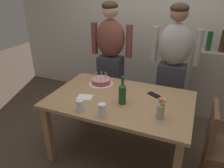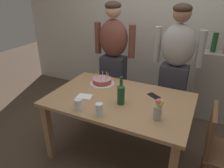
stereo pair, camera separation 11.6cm
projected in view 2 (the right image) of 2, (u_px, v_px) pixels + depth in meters
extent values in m
plane|color=#47382B|center=(119.00, 152.00, 2.56)|extent=(10.00, 10.00, 0.00)
cube|color=beige|center=(161.00, 24.00, 3.28)|extent=(5.20, 0.10, 2.60)
cube|color=#A37A51|center=(120.00, 100.00, 2.26)|extent=(1.50, 0.96, 0.03)
cube|color=#A37A51|center=(48.00, 132.00, 2.35)|extent=(0.07, 0.07, 0.70)
cube|color=#A37A51|center=(87.00, 100.00, 3.02)|extent=(0.07, 0.07, 0.70)
cube|color=#A37A51|center=(186.00, 124.00, 2.48)|extent=(0.07, 0.07, 0.70)
cylinder|color=white|center=(102.00, 83.00, 2.58)|extent=(0.30, 0.30, 0.01)
cylinder|color=#B24C42|center=(102.00, 81.00, 2.57)|extent=(0.23, 0.23, 0.06)
cylinder|color=#D18E9E|center=(102.00, 79.00, 2.55)|extent=(0.23, 0.23, 0.01)
cylinder|color=beige|center=(97.00, 78.00, 2.50)|extent=(0.01, 0.01, 0.05)
sphere|color=#F9C64C|center=(97.00, 75.00, 2.48)|extent=(0.01, 0.01, 0.01)
cylinder|color=#93B7DB|center=(101.00, 79.00, 2.48)|extent=(0.01, 0.01, 0.05)
sphere|color=#F9C64C|center=(101.00, 76.00, 2.46)|extent=(0.01, 0.01, 0.01)
cylinder|color=#EAB266|center=(106.00, 78.00, 2.49)|extent=(0.01, 0.01, 0.05)
sphere|color=#F9C64C|center=(106.00, 75.00, 2.48)|extent=(0.01, 0.01, 0.01)
cylinder|color=#EAB266|center=(108.00, 76.00, 2.54)|extent=(0.01, 0.01, 0.05)
sphere|color=#F9C64C|center=(108.00, 74.00, 2.52)|extent=(0.01, 0.01, 0.01)
cylinder|color=#93B7DB|center=(107.00, 75.00, 2.59)|extent=(0.01, 0.01, 0.05)
sphere|color=#F9C64C|center=(107.00, 72.00, 2.57)|extent=(0.01, 0.01, 0.01)
cylinder|color=beige|center=(103.00, 74.00, 2.61)|extent=(0.01, 0.01, 0.05)
sphere|color=#F9C64C|center=(103.00, 71.00, 2.59)|extent=(0.01, 0.01, 0.01)
cylinder|color=beige|center=(98.00, 75.00, 2.59)|extent=(0.01, 0.01, 0.05)
sphere|color=#F9C64C|center=(98.00, 72.00, 2.58)|extent=(0.01, 0.01, 0.01)
cylinder|color=#EAB266|center=(96.00, 76.00, 2.55)|extent=(0.01, 0.01, 0.05)
sphere|color=#F9C64C|center=(96.00, 74.00, 2.53)|extent=(0.01, 0.01, 0.01)
cylinder|color=silver|center=(99.00, 109.00, 1.93)|extent=(0.07, 0.07, 0.12)
cylinder|color=silver|center=(78.00, 105.00, 2.03)|extent=(0.07, 0.07, 0.11)
cylinder|color=#194723|center=(121.00, 95.00, 2.11)|extent=(0.08, 0.08, 0.19)
cone|color=#194723|center=(121.00, 86.00, 2.07)|extent=(0.08, 0.08, 0.03)
cylinder|color=#194723|center=(121.00, 81.00, 2.04)|extent=(0.03, 0.03, 0.08)
cube|color=black|center=(154.00, 96.00, 2.29)|extent=(0.16, 0.14, 0.01)
cube|color=white|center=(85.00, 96.00, 2.28)|extent=(0.18, 0.15, 0.01)
cylinder|color=#999E93|center=(157.00, 113.00, 1.87)|extent=(0.07, 0.07, 0.13)
sphere|color=gold|center=(160.00, 104.00, 1.83)|extent=(0.05, 0.05, 0.05)
sphere|color=silver|center=(159.00, 102.00, 1.84)|extent=(0.04, 0.04, 0.04)
sphere|color=#DB6670|center=(158.00, 101.00, 1.82)|extent=(0.05, 0.05, 0.05)
sphere|color=gold|center=(161.00, 102.00, 1.83)|extent=(0.05, 0.05, 0.05)
cube|color=#33333D|center=(113.00, 86.00, 3.19)|extent=(0.34, 0.23, 0.92)
ellipsoid|color=brown|center=(113.00, 38.00, 2.89)|extent=(0.41, 0.27, 0.52)
sphere|color=tan|center=(114.00, 10.00, 2.73)|extent=(0.21, 0.21, 0.21)
ellipsoid|color=#38281E|center=(113.00, 6.00, 2.70)|extent=(0.21, 0.21, 0.12)
cylinder|color=brown|center=(132.00, 42.00, 2.82)|extent=(0.09, 0.09, 0.44)
cylinder|color=brown|center=(98.00, 38.00, 3.02)|extent=(0.09, 0.09, 0.44)
cube|color=#33333D|center=(171.00, 98.00, 2.85)|extent=(0.34, 0.23, 0.92)
ellipsoid|color=#9E9993|center=(178.00, 45.00, 2.54)|extent=(0.41, 0.27, 0.52)
sphere|color=#936B51|center=(182.00, 13.00, 2.39)|extent=(0.21, 0.21, 0.21)
ellipsoid|color=#38281E|center=(183.00, 8.00, 2.35)|extent=(0.21, 0.21, 0.12)
cylinder|color=#9E9993|center=(201.00, 49.00, 2.48)|extent=(0.09, 0.09, 0.44)
cylinder|color=#9E9993|center=(157.00, 44.00, 2.68)|extent=(0.09, 0.09, 0.44)
cube|color=brown|center=(211.00, 130.00, 1.87)|extent=(0.04, 0.40, 0.40)
cylinder|color=brown|center=(205.00, 155.00, 2.20)|extent=(0.04, 0.04, 0.45)
cylinder|color=#194723|center=(214.00, 42.00, 2.85)|extent=(0.07, 0.07, 0.26)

